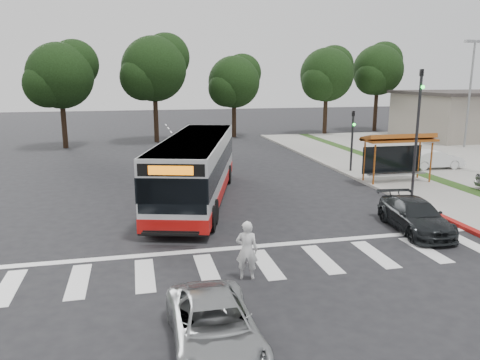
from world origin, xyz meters
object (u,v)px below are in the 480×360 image
object	(u,v)px
dark_sedan	(415,216)
silver_suv_south	(215,327)
transit_bus	(196,170)
pedestrian	(247,250)

from	to	relation	value
dark_sedan	silver_suv_south	distance (m)	11.48
transit_bus	dark_sedan	distance (m)	10.45
dark_sedan	transit_bus	bearing A→B (deg)	146.74
silver_suv_south	transit_bus	bearing A→B (deg)	84.06
transit_bus	pedestrian	xyz separation A→B (m)	(0.26, -9.62, -0.67)
pedestrian	dark_sedan	xyz separation A→B (m)	(7.75, 2.97, -0.30)
pedestrian	dark_sedan	bearing A→B (deg)	-141.04
dark_sedan	pedestrian	bearing A→B (deg)	-152.57
silver_suv_south	dark_sedan	bearing A→B (deg)	35.14
pedestrian	silver_suv_south	world-z (taller)	pedestrian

